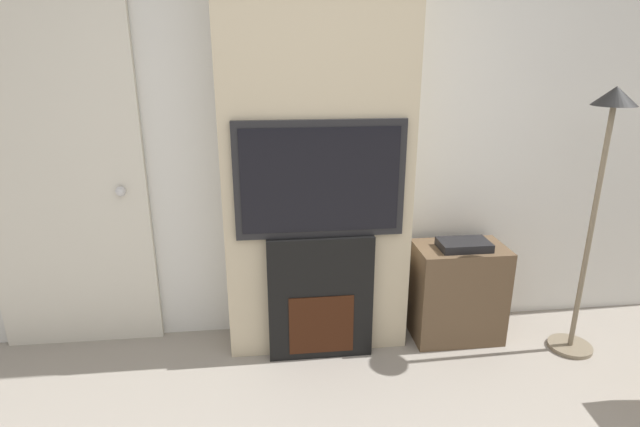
{
  "coord_description": "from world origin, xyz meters",
  "views": [
    {
      "loc": [
        -0.3,
        -0.94,
        1.76
      ],
      "look_at": [
        0.0,
        1.67,
        0.89
      ],
      "focal_mm": 28.0,
      "sensor_mm": 36.0,
      "label": 1
    }
  ],
  "objects": [
    {
      "name": "media_stand",
      "position": [
        0.88,
        1.76,
        0.32
      ],
      "size": [
        0.55,
        0.34,
        0.67
      ],
      "color": "brown",
      "rests_on": "ground_plane"
    },
    {
      "name": "entry_door",
      "position": [
        -1.45,
        1.97,
        1.02
      ],
      "size": [
        0.94,
        0.09,
        2.05
      ],
      "color": "beige",
      "rests_on": "ground_plane"
    },
    {
      "name": "chimney_breast",
      "position": [
        0.0,
        1.84,
        1.35
      ],
      "size": [
        1.07,
        0.33,
        2.7
      ],
      "color": "#BCAD8E",
      "rests_on": "ground_plane"
    },
    {
      "name": "floor_lamp",
      "position": [
        1.54,
        1.54,
        1.1
      ],
      "size": [
        0.26,
        0.26,
        1.58
      ],
      "color": "#726651",
      "rests_on": "ground_plane"
    },
    {
      "name": "fireplace",
      "position": [
        0.0,
        1.67,
        0.38
      ],
      "size": [
        0.61,
        0.15,
        0.76
      ],
      "color": "black",
      "rests_on": "ground_plane"
    },
    {
      "name": "wall_back",
      "position": [
        0.0,
        2.03,
        1.35
      ],
      "size": [
        6.0,
        0.06,
        2.7
      ],
      "color": "silver",
      "rests_on": "ground_plane"
    },
    {
      "name": "television",
      "position": [
        0.0,
        1.67,
        1.09
      ],
      "size": [
        0.93,
        0.07,
        0.65
      ],
      "color": "black",
      "rests_on": "fireplace"
    }
  ]
}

